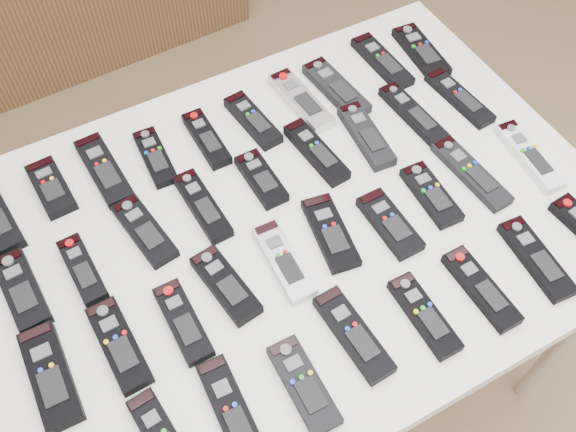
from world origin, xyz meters
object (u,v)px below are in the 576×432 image
remote_20 (119,345)px  remote_23 (284,261)px  remote_19 (50,376)px  remote_28 (529,156)px  remote_7 (336,88)px  remote_9 (421,51)px  remote_31 (233,415)px  remote_35 (481,288)px  remote_11 (83,270)px  remote_36 (536,258)px  remote_1 (51,187)px  remote_4 (206,139)px  remote_14 (261,179)px  remote_2 (104,170)px  remote_13 (203,206)px  remote_17 (413,114)px  remote_34 (424,315)px  remote_6 (301,101)px  remote_32 (304,385)px  remote_12 (145,231)px  remote_22 (226,285)px  remote_21 (183,322)px  remote_27 (471,173)px  remote_25 (390,224)px  table (288,238)px  remote_8 (382,61)px  remote_15 (316,152)px  remote_33 (353,334)px  remote_10 (22,291)px  remote_18 (459,98)px  remote_16 (366,135)px  remote_5 (253,120)px  remote_26 (431,195)px

remote_20 → remote_23: same height
remote_19 → remote_28: remote_19 is taller
remote_7 → remote_9: (0.24, 0.01, -0.00)m
remote_31 → remote_35: 0.49m
remote_11 → remote_36: same height
remote_1 → remote_9: bearing=-4.7°
remote_4 → remote_14: 0.16m
remote_2 → remote_19: size_ratio=1.03×
remote_4 → remote_31: size_ratio=0.80×
remote_4 → remote_11: 0.38m
remote_1 → remote_13: 0.31m
remote_17 → remote_34: size_ratio=1.19×
remote_6 → remote_34: size_ratio=1.17×
remote_6 → remote_32: (-0.32, -0.57, 0.00)m
remote_12 → remote_31: bearing=-99.2°
remote_6 → remote_22: bearing=-139.6°
remote_1 → remote_7: same height
remote_21 → remote_27: size_ratio=0.82×
remote_6 → remote_23: (-0.23, -0.34, -0.00)m
remote_17 → remote_25: same height
remote_19 → remote_20: bearing=0.2°
remote_22 → remote_27: remote_22 is taller
remote_19 → remote_34: bearing=-17.8°
remote_28 → table: bearing=174.9°
remote_28 → remote_32: (-0.66, -0.20, 0.00)m
remote_4 → remote_7: bearing=-0.8°
remote_8 → remote_27: 0.37m
remote_23 → remote_35: 0.36m
remote_21 → remote_32: bearing=-57.5°
remote_20 → remote_21: bearing=-8.4°
remote_25 → remote_19: bearing=178.1°
remote_9 → remote_15: (-0.38, -0.15, 0.00)m
remote_15 → remote_27: bearing=-43.5°
remote_33 → remote_10: bearing=140.3°
remote_18 → remote_34: size_ratio=1.13×
remote_16 → remote_21: 0.56m
remote_16 → remote_18: (0.25, -0.00, -0.00)m
remote_20 → remote_34: 0.53m
remote_22 → remote_32: 0.23m
remote_35 → remote_36: remote_35 is taller
remote_13 → remote_27: size_ratio=0.89×
remote_27 → remote_12: bearing=160.3°
remote_16 → remote_25: remote_16 is taller
remote_8 → remote_31: same height
remote_5 → remote_21: 0.49m
table → remote_12: 0.28m
remote_16 → remote_26: remote_16 is taller
remote_13 → remote_35: size_ratio=1.01×
remote_21 → remote_8: bearing=29.9°
remote_6 → remote_15: same height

